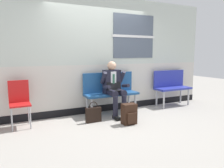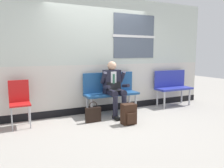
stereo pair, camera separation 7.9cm
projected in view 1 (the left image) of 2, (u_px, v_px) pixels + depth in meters
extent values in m
plane|color=#9E9991|center=(110.00, 118.00, 4.91)|extent=(18.00, 18.00, 0.00)
cube|color=beige|center=(98.00, 30.00, 5.21)|extent=(6.26, 0.12, 1.61)
cube|color=beige|center=(99.00, 85.00, 5.39)|extent=(6.26, 0.12, 1.00)
cube|color=black|center=(99.00, 108.00, 5.47)|extent=(6.26, 0.14, 0.17)
cube|color=#4C5666|center=(134.00, 36.00, 5.59)|extent=(1.18, 0.02, 1.09)
cube|color=silver|center=(134.00, 36.00, 5.58)|extent=(1.26, 0.03, 0.06)
cube|color=navy|center=(112.00, 94.00, 5.19)|extent=(1.30, 0.42, 0.05)
cube|color=navy|center=(108.00, 82.00, 5.31)|extent=(1.30, 0.04, 0.48)
cylinder|color=#B7B7BC|center=(92.00, 109.00, 4.84)|extent=(0.05, 0.05, 0.45)
cylinder|color=#B7B7BC|center=(87.00, 106.00, 5.10)|extent=(0.05, 0.05, 0.45)
cylinder|color=#B7B7BC|center=(135.00, 103.00, 5.34)|extent=(0.05, 0.05, 0.45)
cylinder|color=#B7B7BC|center=(129.00, 101.00, 5.61)|extent=(0.05, 0.05, 0.45)
cube|color=#28339E|center=(173.00, 88.00, 6.03)|extent=(1.03, 0.42, 0.05)
cube|color=#28339E|center=(169.00, 79.00, 6.15)|extent=(1.03, 0.04, 0.46)
cylinder|color=#B7B7BC|center=(164.00, 100.00, 5.74)|extent=(0.05, 0.05, 0.45)
cylinder|color=#B7B7BC|center=(157.00, 98.00, 6.00)|extent=(0.05, 0.05, 0.45)
cylinder|color=#B7B7BC|center=(188.00, 97.00, 6.13)|extent=(0.05, 0.05, 0.45)
cylinder|color=#B7B7BC|center=(181.00, 95.00, 6.39)|extent=(0.05, 0.05, 0.45)
cylinder|color=#1E1E2D|center=(112.00, 93.00, 4.94)|extent=(0.15, 0.40, 0.15)
cylinder|color=#1E1E2D|center=(115.00, 108.00, 4.82)|extent=(0.11, 0.11, 0.50)
cube|color=black|center=(117.00, 118.00, 4.79)|extent=(0.10, 0.26, 0.07)
cylinder|color=#1E1E2D|center=(120.00, 92.00, 5.04)|extent=(0.15, 0.40, 0.15)
cylinder|color=#1E1E2D|center=(124.00, 107.00, 4.92)|extent=(0.11, 0.11, 0.50)
cube|color=black|center=(125.00, 117.00, 4.89)|extent=(0.10, 0.26, 0.07)
cube|color=#1E1E2D|center=(112.00, 82.00, 5.15)|extent=(0.40, 0.18, 0.55)
cube|color=silver|center=(114.00, 80.00, 5.06)|extent=(0.14, 0.01, 0.38)
cube|color=#2D664C|center=(114.00, 81.00, 5.05)|extent=(0.05, 0.01, 0.33)
sphere|color=tan|center=(112.00, 66.00, 5.09)|extent=(0.21, 0.21, 0.21)
cylinder|color=#1E1E2D|center=(104.00, 78.00, 4.96)|extent=(0.09, 0.25, 0.30)
cylinder|color=#1E1E2D|center=(107.00, 87.00, 4.84)|extent=(0.08, 0.27, 0.12)
cylinder|color=#1E1E2D|center=(122.00, 77.00, 5.18)|extent=(0.09, 0.25, 0.30)
cylinder|color=#1E1E2D|center=(126.00, 86.00, 5.05)|extent=(0.08, 0.27, 0.12)
cube|color=black|center=(116.00, 90.00, 4.96)|extent=(0.34, 0.22, 0.02)
cube|color=black|center=(114.00, 85.00, 5.06)|extent=(0.34, 0.08, 0.21)
cube|color=#331E14|center=(129.00, 114.00, 4.47)|extent=(0.29, 0.19, 0.42)
cube|color=#331E14|center=(132.00, 118.00, 4.38)|extent=(0.20, 0.04, 0.21)
cube|color=black|center=(93.00, 115.00, 4.59)|extent=(0.33, 0.09, 0.31)
torus|color=black|center=(93.00, 106.00, 4.56)|extent=(0.18, 0.02, 0.18)
cube|color=red|center=(20.00, 105.00, 4.22)|extent=(0.38, 0.38, 0.03)
cube|color=red|center=(19.00, 91.00, 4.33)|extent=(0.38, 0.03, 0.44)
cylinder|color=#A5A5AA|center=(12.00, 120.00, 4.04)|extent=(0.02, 0.02, 0.44)
cylinder|color=#A5A5AA|center=(30.00, 118.00, 4.18)|extent=(0.02, 0.02, 0.44)
cylinder|color=#A5A5AA|center=(11.00, 116.00, 4.32)|extent=(0.02, 0.02, 0.44)
cylinder|color=#A5A5AA|center=(29.00, 114.00, 4.46)|extent=(0.02, 0.02, 0.44)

